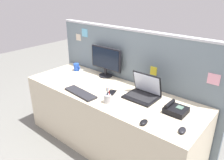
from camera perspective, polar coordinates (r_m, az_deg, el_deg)
The scene contains 14 objects.
ground_plane at distance 2.92m, azimuth -0.66°, elevation -15.86°, with size 10.00×10.00×0.00m, color slate.
desk at distance 2.71m, azimuth -0.69°, elevation -9.83°, with size 2.17×0.75×0.73m, color beige.
cubicle_divider at distance 2.84m, azimuth 4.77°, elevation -0.78°, with size 2.32×0.07×1.38m.
desktop_monitor at distance 2.87m, azimuth -1.59°, elevation 5.11°, with size 0.47×0.18×0.39m.
laptop at distance 2.40m, azimuth 8.11°, elevation -2.94°, with size 0.33×0.28×0.25m.
desk_phone at distance 2.19m, azimuth 15.94°, elevation -7.28°, with size 0.20×0.18×0.09m.
keyboard_main at distance 2.48m, azimuth -8.09°, elevation -3.31°, with size 0.43×0.13×0.02m, color #232328.
computer_mouse_right_hand at distance 1.95m, azimuth 17.54°, elevation -12.19°, with size 0.06×0.10×0.03m, color black.
computer_mouse_left_hand at distance 1.98m, azimuth 8.14°, elevation -10.67°, with size 0.06×0.10×0.03m, color black.
pen_cup at distance 2.27m, azimuth -1.19°, elevation -4.76°, with size 0.07×0.07×0.18m.
cell_phone_silver_slab at distance 3.06m, azimuth -15.53°, elevation 1.14°, with size 0.06×0.16×0.01m, color #B7BAC1.
cell_phone_white_slab at distance 2.89m, azimuth -10.08°, elevation 0.34°, with size 0.07×0.13×0.01m, color silver.
cell_phone_black_slab at distance 2.49m, azimuth -0.06°, elevation -3.19°, with size 0.08×0.13×0.01m, color black.
coffee_mug at distance 3.15m, azimuth -9.08°, elevation 3.28°, with size 0.12×0.08×0.10m.
Camera 1 is at (1.49, -1.71, 1.84)m, focal length 35.69 mm.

